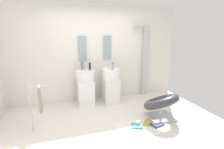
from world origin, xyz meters
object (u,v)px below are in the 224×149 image
(pedestal_sink_right, at_px, (111,85))
(coffee_mug, at_px, (138,123))
(pedestal_sink_left, at_px, (86,87))
(soap_bottle_blue, at_px, (82,67))
(soap_bottle_grey, at_px, (113,66))
(magazine_teal, at_px, (137,126))
(magazine_navy, at_px, (157,124))
(lounge_chair, at_px, (161,104))
(shower_column, at_px, (145,60))
(magazine_ochre, at_px, (148,122))
(towel_rack, at_px, (39,100))
(soap_bottle_amber, at_px, (83,66))
(soap_bottle_clear, at_px, (110,67))
(soap_bottle_black, at_px, (90,66))

(pedestal_sink_right, height_order, coffee_mug, pedestal_sink_right)
(pedestal_sink_left, relative_size, pedestal_sink_right, 1.00)
(soap_bottle_blue, xyz_separation_m, soap_bottle_grey, (0.75, -0.26, 0.01))
(magazine_teal, bearing_deg, magazine_navy, 12.14)
(lounge_chair, relative_size, soap_bottle_grey, 5.54)
(lounge_chair, bearing_deg, coffee_mug, -168.78)
(shower_column, bearing_deg, magazine_ochre, -114.28)
(towel_rack, distance_m, coffee_mug, 2.02)
(magazine_navy, distance_m, soap_bottle_amber, 2.29)
(soap_bottle_clear, xyz_separation_m, soap_bottle_black, (-0.49, 0.18, 0.02))
(magazine_ochre, bearing_deg, pedestal_sink_left, 92.57)
(towel_rack, height_order, soap_bottle_clear, soap_bottle_clear)
(shower_column, height_order, towel_rack, shower_column)
(pedestal_sink_left, xyz_separation_m, soap_bottle_grey, (0.70, -0.12, 0.52))
(soap_bottle_grey, bearing_deg, soap_bottle_blue, 160.97)
(magazine_ochre, height_order, soap_bottle_clear, soap_bottle_clear)
(magazine_navy, bearing_deg, magazine_ochre, 120.68)
(magazine_ochre, height_order, soap_bottle_black, soap_bottle_black)
(lounge_chair, bearing_deg, soap_bottle_clear, 125.87)
(shower_column, height_order, soap_bottle_grey, shower_column)
(soap_bottle_blue, bearing_deg, magazine_ochre, -53.26)
(magazine_navy, bearing_deg, pedestal_sink_left, 114.43)
(shower_column, xyz_separation_m, soap_bottle_blue, (-1.87, -0.14, -0.07))
(shower_column, xyz_separation_m, lounge_chair, (-0.37, -1.54, -0.73))
(pedestal_sink_left, distance_m, shower_column, 1.93)
(pedestal_sink_right, height_order, magazine_teal, pedestal_sink_right)
(magazine_teal, relative_size, soap_bottle_grey, 1.23)
(coffee_mug, bearing_deg, soap_bottle_grey, 96.51)
(magazine_teal, bearing_deg, towel_rack, -173.42)
(lounge_chair, relative_size, towel_rack, 1.10)
(soap_bottle_grey, bearing_deg, lounge_chair, -56.69)
(magazine_navy, distance_m, magazine_ochre, 0.19)
(soap_bottle_blue, xyz_separation_m, soap_bottle_black, (0.19, -0.08, 0.01))
(pedestal_sink_left, bearing_deg, coffee_mug, -58.64)
(magazine_navy, relative_size, soap_bottle_blue, 1.43)
(magazine_teal, xyz_separation_m, soap_bottle_blue, (-0.85, 1.58, 0.99))
(shower_column, bearing_deg, pedestal_sink_left, -171.27)
(magazine_ochre, bearing_deg, coffee_mug, 145.99)
(soap_bottle_clear, bearing_deg, soap_bottle_grey, -0.65)
(towel_rack, height_order, coffee_mug, towel_rack)
(coffee_mug, xyz_separation_m, soap_bottle_amber, (-0.88, 1.52, 0.97))
(magazine_teal, bearing_deg, soap_bottle_clear, 118.66)
(shower_column, relative_size, magazine_teal, 8.86)
(lounge_chair, bearing_deg, towel_rack, 173.27)
(towel_rack, xyz_separation_m, soap_bottle_grey, (1.74, 0.84, 0.39))
(soap_bottle_grey, bearing_deg, soap_bottle_amber, 160.47)
(magazine_ochre, xyz_separation_m, coffee_mug, (-0.23, -0.01, 0.03))
(pedestal_sink_left, xyz_separation_m, magazine_teal, (0.80, -1.44, -0.47))
(pedestal_sink_left, relative_size, coffee_mug, 11.67)
(magazine_ochre, xyz_separation_m, soap_bottle_clear, (-0.45, 1.25, 0.98))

